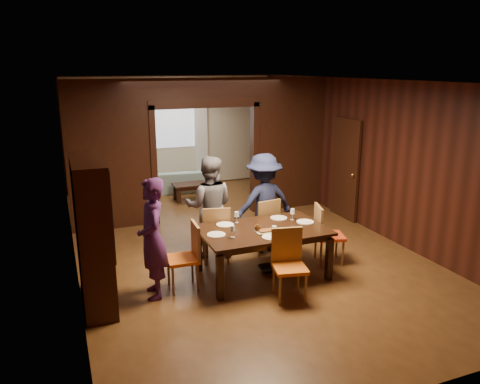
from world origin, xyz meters
name	(u,v)px	position (x,y,z in m)	size (l,w,h in m)	color
floor	(233,241)	(0.00, 0.00, 0.00)	(9.00, 9.00, 0.00)	#513216
ceiling	(233,80)	(0.00, 0.00, 2.90)	(5.50, 9.00, 0.02)	silver
room_walls	(202,145)	(0.00, 1.89, 1.51)	(5.52, 9.01, 2.90)	black
person_purple	(152,239)	(-1.76, -1.54, 0.85)	(0.62, 0.41, 1.70)	#441C53
person_grey	(209,207)	(-0.59, -0.42, 0.86)	(0.83, 0.65, 1.72)	slate
person_navy	(264,203)	(0.35, -0.55, 0.86)	(1.11, 0.64, 1.71)	#171C3A
sofa	(181,181)	(0.01, 3.85, 0.28)	(1.89, 0.74, 0.55)	#9CC5CC
serving_bowl	(269,223)	(0.05, -1.41, 0.80)	(0.31, 0.31, 0.08)	black
dining_table	(262,252)	(-0.09, -1.50, 0.38)	(1.90, 1.18, 0.76)	black
coffee_table	(190,192)	(0.01, 2.98, 0.20)	(0.80, 0.50, 0.40)	black
chair_left	(182,257)	(-1.34, -1.47, 0.48)	(0.44, 0.44, 0.97)	orange
chair_right	(330,234)	(1.14, -1.44, 0.48)	(0.44, 0.44, 0.97)	red
chair_far_l	(216,233)	(-0.57, -0.71, 0.48)	(0.44, 0.44, 0.97)	#E85415
chair_far_r	(262,225)	(0.31, -0.61, 0.48)	(0.44, 0.44, 0.97)	#C17312
chair_near	(290,266)	(-0.04, -2.31, 0.48)	(0.44, 0.44, 0.97)	#C95C12
hutch	(93,235)	(-2.53, -1.50, 1.00)	(0.40, 1.20, 2.00)	black
door_right	(345,169)	(2.70, 0.50, 1.05)	(0.06, 0.90, 2.10)	black
window_far	(173,123)	(0.00, 4.44, 1.70)	(1.20, 0.03, 1.30)	silver
curtain_left	(145,142)	(-0.75, 4.40, 1.25)	(0.35, 0.06, 2.40)	white
curtain_right	(201,138)	(0.75, 4.40, 1.25)	(0.35, 0.06, 2.40)	white
plate_left	(216,235)	(-0.83, -1.49, 0.77)	(0.27, 0.27, 0.01)	white
plate_far_l	(225,225)	(-0.56, -1.13, 0.77)	(0.27, 0.27, 0.01)	white
plate_far_r	(279,218)	(0.36, -1.14, 0.77)	(0.27, 0.27, 0.01)	silver
plate_right	(305,222)	(0.66, -1.47, 0.77)	(0.27, 0.27, 0.01)	white
plate_near	(271,237)	(-0.13, -1.88, 0.77)	(0.27, 0.27, 0.01)	white
platter_a	(266,231)	(-0.11, -1.65, 0.78)	(0.30, 0.20, 0.04)	gray
platter_b	(289,231)	(0.22, -1.77, 0.78)	(0.30, 0.20, 0.04)	gray
wineglass_left	(232,232)	(-0.65, -1.68, 0.85)	(0.08, 0.08, 0.18)	silver
wineglass_far	(237,217)	(-0.36, -1.09, 0.85)	(0.08, 0.08, 0.18)	silver
wineglass_right	(293,214)	(0.53, -1.28, 0.85)	(0.08, 0.08, 0.18)	silver
tumbler	(274,231)	(-0.05, -1.82, 0.83)	(0.07, 0.07, 0.14)	silver
condiment_jar	(257,228)	(-0.21, -1.58, 0.82)	(0.08, 0.08, 0.11)	#472910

